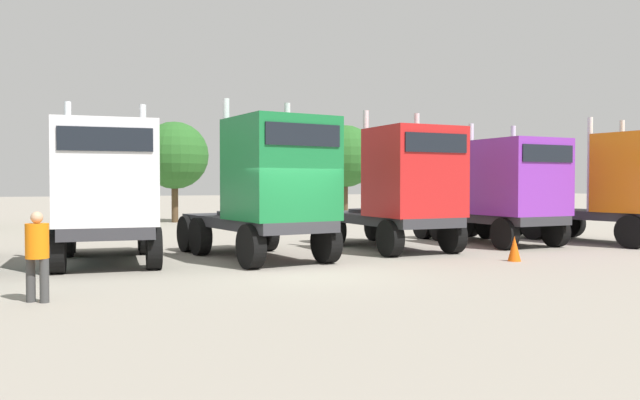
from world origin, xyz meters
name	(u,v)px	position (x,y,z in m)	size (l,w,h in m)	color
ground	(309,273)	(0.00, 0.00, 0.00)	(200.00, 200.00, 0.00)	gray
semi_truck_white	(107,192)	(-4.34, 3.16, 1.91)	(2.98, 6.10, 4.27)	#333338
semi_truck_green	(271,187)	(-0.16, 2.42, 2.03)	(3.34, 6.24, 4.45)	#333338
semi_truck_red	(403,188)	(4.43, 3.19, 1.97)	(2.74, 6.05, 4.41)	#333338
semi_truck_purple	(508,190)	(8.76, 3.46, 1.89)	(2.79, 5.83, 4.20)	#333338
semi_truck_orange	(620,188)	(12.72, 2.34, 1.97)	(3.52, 6.55, 4.44)	#333338
visitor_in_hivis	(37,250)	(-5.87, -1.58, 0.94)	(0.56, 0.56, 1.62)	#3D3D3D
traffic_cone_mid	(514,249)	(5.99, -0.14, 0.34)	(0.36, 0.36, 0.69)	#F2590C
oak_far_centre	(175,156)	(0.54, 21.01, 3.66)	(3.69, 3.69, 5.52)	#4C3823
oak_far_right	(345,156)	(11.82, 23.02, 3.89)	(4.01, 4.01, 5.91)	#4C3823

